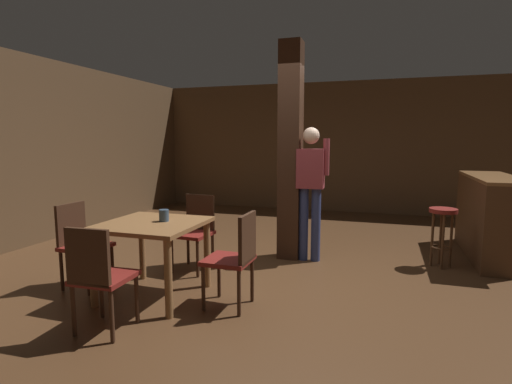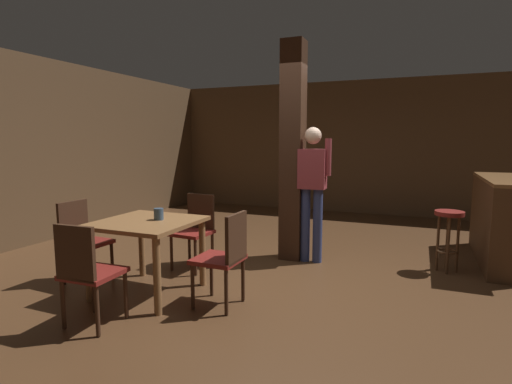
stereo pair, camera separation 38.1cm
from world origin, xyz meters
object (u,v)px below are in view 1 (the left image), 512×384
chair_west (80,241)px  bar_stool_near (443,224)px  bar_counter (483,216)px  chair_east (236,255)px  standing_person (310,184)px  napkin_cup (164,215)px  chair_south (98,274)px  dining_table (153,235)px  chair_north (196,228)px

chair_west → bar_stool_near: (3.73, 1.93, 0.04)m
chair_west → bar_counter: bar_counter is taller
chair_east → standing_person: 1.80m
napkin_cup → bar_stool_near: (2.78, 1.83, -0.27)m
napkin_cup → bar_counter: bearing=36.5°
chair_south → bar_counter: bearing=44.8°
dining_table → napkin_cup: bearing=41.7°
napkin_cup → standing_person: (1.18, 1.60, 0.19)m
bar_stool_near → chair_north: bearing=-160.5°
chair_east → bar_counter: bearing=45.1°
dining_table → chair_east: 0.89m
napkin_cup → chair_south: bearing=-93.6°
chair_south → bar_stool_near: 3.95m
napkin_cup → bar_stool_near: napkin_cup is taller
chair_south → chair_north: bearing=90.3°
napkin_cup → bar_stool_near: size_ratio=0.16×
dining_table → bar_counter: bar_counter is taller
bar_counter → napkin_cup: bearing=-143.5°
dining_table → bar_counter: size_ratio=0.51×
chair_west → bar_counter: bearing=31.0°
chair_south → chair_north: size_ratio=1.00×
bar_counter → chair_east: bearing=-134.9°
chair_north → dining_table: bearing=-91.2°
bar_counter → bar_stool_near: (-0.58, -0.65, -0.01)m
chair_east → napkin_cup: bearing=174.0°
napkin_cup → bar_counter: (3.36, 2.49, -0.26)m
bar_stool_near → chair_south: bearing=-136.0°
bar_counter → bar_stool_near: bearing=-131.5°
chair_south → chair_west: same height
dining_table → chair_south: size_ratio=1.06×
chair_east → bar_stool_near: 2.76m
dining_table → bar_counter: bearing=36.7°
chair_south → chair_west: 1.21m
chair_east → bar_counter: bar_counter is taller
chair_south → bar_stool_near: size_ratio=1.22×
chair_north → chair_west: size_ratio=1.00×
standing_person → bar_counter: bearing=22.1°
chair_west → standing_person: bearing=38.6°
chair_south → chair_west: size_ratio=1.00×
dining_table → bar_stool_near: size_ratio=1.28×
chair_east → chair_north: bearing=133.6°
chair_west → bar_stool_near: bearing=27.4°
bar_counter → standing_person: bearing=-157.9°
chair_north → napkin_cup: bearing=-85.3°
chair_north → chair_west: same height
chair_south → chair_north: 1.73m
chair_south → dining_table: bearing=92.0°
chair_east → bar_stool_near: chair_east is taller
chair_east → napkin_cup: chair_east is taller
bar_counter → chair_north: bearing=-154.1°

